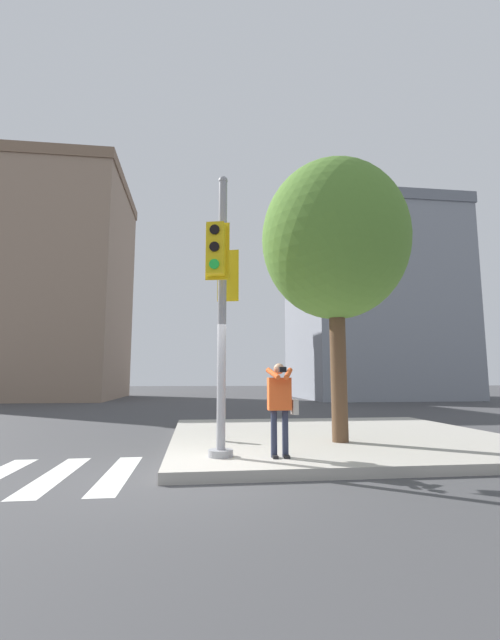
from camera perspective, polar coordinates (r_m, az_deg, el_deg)
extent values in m
plane|color=#424244|center=(7.19, -7.63, -20.03)|extent=(160.00, 160.00, 0.00)
cube|color=#ADA89E|center=(11.18, 11.41, -15.05)|extent=(8.00, 8.00, 0.18)
cube|color=silver|center=(7.66, -17.15, -18.98)|extent=(0.42, 2.91, 0.01)
cube|color=silver|center=(7.87, -24.49, -18.32)|extent=(0.42, 2.91, 0.01)
cylinder|color=#939399|center=(7.81, -3.93, -17.30)|extent=(0.44, 0.44, 0.12)
cylinder|color=#939399|center=(7.80, -3.76, 1.28)|extent=(0.16, 0.16, 4.92)
sphere|color=#939399|center=(8.55, -3.60, 18.05)|extent=(0.17, 0.17, 0.17)
cylinder|color=#939399|center=(8.21, -3.24, 6.23)|extent=(0.17, 0.39, 0.05)
cube|color=yellow|center=(8.51, -2.75, 5.73)|extent=(0.36, 0.32, 0.90)
cube|color=yellow|center=(8.38, -2.95, 5.94)|extent=(0.41, 0.15, 1.02)
cylinder|color=black|center=(8.71, -2.53, 7.44)|extent=(0.17, 0.08, 0.17)
cylinder|color=black|center=(8.64, -2.55, 5.52)|extent=(0.17, 0.08, 0.17)
cylinder|color=green|center=(8.57, -2.56, 3.57)|extent=(0.17, 0.08, 0.17)
cylinder|color=#939399|center=(7.75, -4.08, 8.73)|extent=(0.15, 0.39, 0.05)
cube|color=yellow|center=(7.45, -4.55, 9.41)|extent=(0.35, 0.31, 0.90)
cube|color=yellow|center=(7.58, -4.35, 9.12)|extent=(0.41, 0.13, 1.02)
cylinder|color=black|center=(7.42, -4.74, 11.93)|extent=(0.17, 0.07, 0.17)
cylinder|color=black|center=(7.33, -4.77, 9.72)|extent=(0.17, 0.07, 0.17)
cylinder|color=green|center=(7.24, -4.80, 7.46)|extent=(0.17, 0.07, 0.17)
cube|color=black|center=(7.70, 3.32, -17.71)|extent=(0.09, 0.24, 0.05)
cube|color=black|center=(7.74, 4.85, -17.64)|extent=(0.09, 0.24, 0.05)
cylinder|color=#282D42|center=(7.70, 3.22, -14.88)|extent=(0.11, 0.11, 0.80)
cylinder|color=#282D42|center=(7.74, 4.72, -14.83)|extent=(0.11, 0.11, 0.80)
cube|color=#E55623|center=(7.66, 3.92, -9.79)|extent=(0.40, 0.22, 0.57)
sphere|color=tan|center=(7.66, 3.89, -6.51)|extent=(0.19, 0.19, 0.19)
cube|color=black|center=(7.36, 4.36, -6.60)|extent=(0.12, 0.10, 0.09)
cylinder|color=black|center=(7.29, 4.47, -6.59)|extent=(0.06, 0.08, 0.06)
cylinder|color=#E55623|center=(7.50, 3.09, -7.15)|extent=(0.23, 0.35, 0.22)
cylinder|color=#E55623|center=(7.55, 5.12, -7.14)|extent=(0.23, 0.35, 0.22)
cube|color=#B7B2A8|center=(7.75, 5.98, -11.46)|extent=(0.10, 0.20, 0.26)
cylinder|color=brown|center=(9.64, 11.70, -5.75)|extent=(0.35, 0.35, 3.34)
ellipsoid|color=#568433|center=(10.13, 11.25, 10.49)|extent=(3.33, 3.33, 3.67)
cylinder|color=#99999E|center=(9.62, -3.87, -14.13)|extent=(0.18, 0.18, 0.57)
sphere|color=#99999E|center=(9.59, -3.85, -12.12)|extent=(0.16, 0.16, 0.16)
cylinder|color=#99999E|center=(9.50, -3.82, -13.83)|extent=(0.08, 0.06, 0.08)
cube|color=gray|center=(36.89, -26.74, 3.47)|extent=(13.03, 11.61, 16.39)
cube|color=#7A604C|center=(39.36, -25.94, 15.85)|extent=(13.23, 11.81, 0.80)
cube|color=gray|center=(35.89, 15.65, 1.28)|extent=(11.53, 11.54, 14.01)
cube|color=slate|center=(37.74, 15.23, 12.45)|extent=(11.73, 11.74, 0.80)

